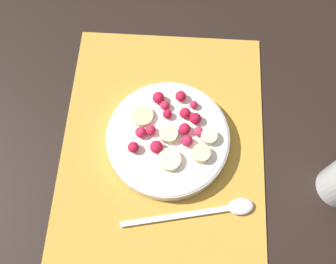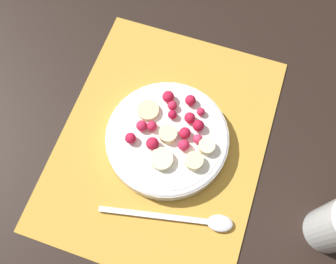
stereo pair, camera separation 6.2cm
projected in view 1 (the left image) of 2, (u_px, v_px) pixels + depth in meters
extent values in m
plane|color=black|center=(163.00, 143.00, 0.66)|extent=(3.00, 3.00, 0.00)
cube|color=gold|center=(163.00, 142.00, 0.66)|extent=(0.45, 0.35, 0.01)
cylinder|color=white|center=(168.00, 137.00, 0.64)|extent=(0.21, 0.21, 0.02)
torus|color=white|center=(168.00, 135.00, 0.63)|extent=(0.21, 0.21, 0.01)
cylinder|color=white|center=(168.00, 134.00, 0.63)|extent=(0.19, 0.19, 0.00)
cylinder|color=beige|center=(169.00, 133.00, 0.62)|extent=(0.04, 0.04, 0.01)
cylinder|color=beige|center=(142.00, 116.00, 0.64)|extent=(0.05, 0.05, 0.01)
cylinder|color=#F4EAB7|center=(209.00, 138.00, 0.62)|extent=(0.04, 0.04, 0.01)
cylinder|color=beige|center=(201.00, 154.00, 0.61)|extent=(0.04, 0.04, 0.01)
cylinder|color=#F4EAB7|center=(169.00, 160.00, 0.60)|extent=(0.05, 0.05, 0.01)
sphere|color=red|center=(181.00, 96.00, 0.64)|extent=(0.02, 0.02, 0.02)
sphere|color=#D12347|center=(166.00, 105.00, 0.64)|extent=(0.02, 0.02, 0.02)
sphere|color=red|center=(185.00, 129.00, 0.62)|extent=(0.02, 0.02, 0.02)
sphere|color=#DB3356|center=(199.00, 132.00, 0.62)|extent=(0.02, 0.02, 0.02)
sphere|color=red|center=(185.00, 113.00, 0.63)|extent=(0.02, 0.02, 0.02)
sphere|color=#D12347|center=(187.00, 141.00, 0.61)|extent=(0.02, 0.02, 0.02)
sphere|color=#D12347|center=(141.00, 134.00, 0.62)|extent=(0.02, 0.02, 0.02)
sphere|color=#B21433|center=(167.00, 114.00, 0.63)|extent=(0.02, 0.02, 0.02)
sphere|color=#D12347|center=(151.00, 130.00, 0.62)|extent=(0.02, 0.02, 0.02)
sphere|color=#D12347|center=(194.00, 105.00, 0.64)|extent=(0.01, 0.01, 0.01)
sphere|color=red|center=(156.00, 147.00, 0.61)|extent=(0.02, 0.02, 0.02)
sphere|color=red|center=(158.00, 98.00, 0.64)|extent=(0.02, 0.02, 0.02)
sphere|color=#B21433|center=(196.00, 118.00, 0.63)|extent=(0.02, 0.02, 0.02)
sphere|color=red|center=(133.00, 147.00, 0.61)|extent=(0.02, 0.02, 0.02)
cube|color=silver|center=(175.00, 216.00, 0.60)|extent=(0.05, 0.18, 0.00)
ellipsoid|color=silver|center=(241.00, 206.00, 0.61)|extent=(0.04, 0.05, 0.01)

